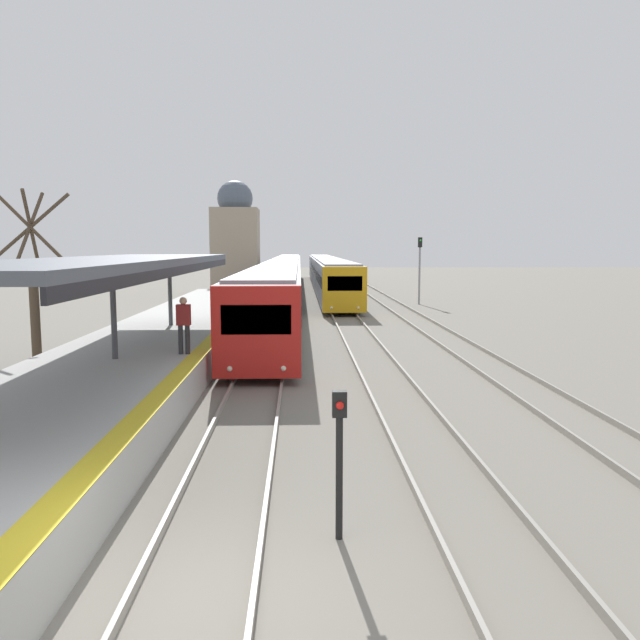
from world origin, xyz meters
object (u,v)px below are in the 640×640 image
person_on_platform (184,322)px  signal_post_near (339,449)px  train_far (326,271)px  signal_mast_far (420,262)px  train_near (285,276)px

person_on_platform → signal_post_near: (3.91, -9.75, -0.62)m
train_far → signal_post_near: bearing=-92.2°
train_far → person_on_platform: bearing=-97.9°
train_far → signal_mast_far: bearing=-70.8°
train_near → train_far: (3.87, 9.59, -0.01)m
person_on_platform → train_far: (5.98, 43.13, -0.21)m
signal_mast_far → signal_post_near: bearing=-102.6°
person_on_platform → train_near: 33.61m
person_on_platform → signal_mast_far: (11.90, 26.11, 1.10)m
train_far → signal_mast_far: size_ratio=10.62×
person_on_platform → signal_post_near: person_on_platform is taller
train_far → signal_mast_far: signal_mast_far is taller
train_near → train_far: bearing=68.0°
train_near → signal_mast_far: 12.35m
train_far → signal_mast_far: 18.06m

